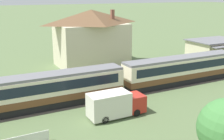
{
  "coord_description": "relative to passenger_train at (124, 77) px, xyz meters",
  "views": [
    {
      "loc": [
        -31.34,
        -30.25,
        12.85
      ],
      "look_at": [
        -13.17,
        5.1,
        1.93
      ],
      "focal_mm": 45.0,
      "sensor_mm": 36.0,
      "label": 1
    }
  ],
  "objects": [
    {
      "name": "passenger_train",
      "position": [
        0.0,
        0.0,
        0.0
      ],
      "size": [
        78.65,
        2.85,
        4.01
      ],
      "color": "brown",
      "rests_on": "ground_plane"
    },
    {
      "name": "delivery_truck_red",
      "position": [
        -4.35,
        -5.8,
        -0.83
      ],
      "size": [
        6.32,
        2.29,
        2.76
      ],
      "color": "#B2281E",
      "rests_on": "ground_plane"
    },
    {
      "name": "station_house_brown_roof",
      "position": [
        2.37,
        16.09,
        2.96
      ],
      "size": [
        13.23,
        8.63,
        10.06
      ],
      "color": "beige",
      "rests_on": "ground_plane"
    },
    {
      "name": "ground_plane",
      "position": [
        13.95,
        -0.2,
        -2.22
      ],
      "size": [
        600.0,
        600.0,
        0.0
      ],
      "primitive_type": "plane",
      "color": "#566B42"
    },
    {
      "name": "railway_track",
      "position": [
        2.39,
        0.0,
        -2.22
      ],
      "size": [
        123.56,
        3.6,
        0.04
      ],
      "color": "#665B51",
      "rests_on": "ground_plane"
    },
    {
      "name": "station_building",
      "position": [
        27.48,
        10.6,
        -0.38
      ],
      "size": [
        10.44,
        8.6,
        3.63
      ],
      "color": "beige",
      "rests_on": "ground_plane"
    }
  ]
}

